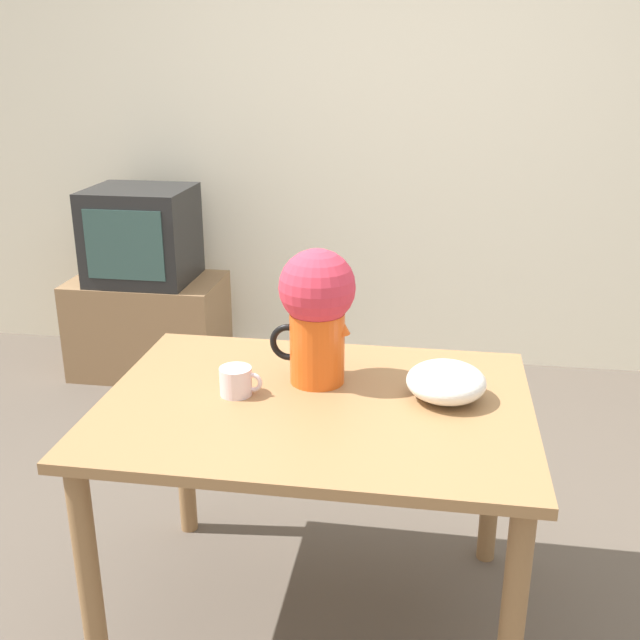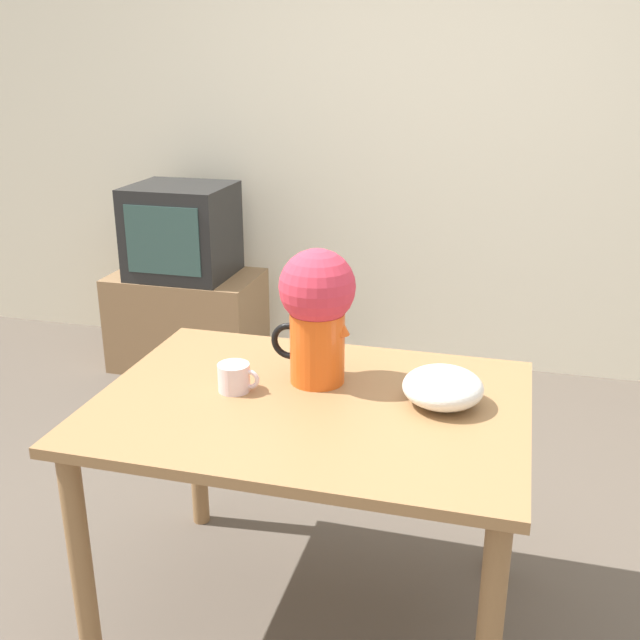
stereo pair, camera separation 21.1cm
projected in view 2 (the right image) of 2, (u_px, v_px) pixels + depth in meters
ground_plane at (356, 604)px, 2.36m from camera, size 12.00×12.00×0.00m
wall_back at (448, 122)px, 3.78m from camera, size 8.00×0.05×2.60m
table at (311, 435)px, 2.10m from camera, size 1.18×0.86×0.74m
flower_vase at (317, 307)px, 2.10m from camera, size 0.25×0.22×0.40m
coffee_mug at (235, 377)px, 2.11m from camera, size 0.12×0.09×0.08m
white_bowl at (443, 387)px, 2.02m from camera, size 0.22×0.22×0.10m
tv_stand at (188, 320)px, 4.07m from camera, size 0.78×0.47×0.52m
tv_set at (182, 231)px, 3.90m from camera, size 0.51×0.46×0.48m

